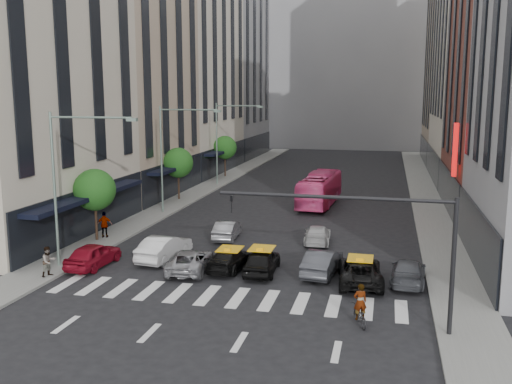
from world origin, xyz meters
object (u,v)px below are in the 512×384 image
Objects in this scene: car_red at (93,255)px; car_white_front at (164,248)px; streetlamp_near at (68,169)px; taxi_center at (262,261)px; pedestrian_far at (105,225)px; streetlamp_mid at (172,145)px; motorcycle at (360,315)px; bus at (320,189)px; taxi_left at (230,259)px; streetlamp_far at (225,133)px; pedestrian_near at (48,261)px.

car_red is 4.24m from car_white_front.
streetlamp_near is 7.43m from car_white_front.
pedestrian_far is at bearing -23.79° from taxi_center.
streetlamp_mid reaches higher than car_red.
taxi_center is 8.57m from motorcycle.
streetlamp_near is 16.00m from streetlamp_mid.
pedestrian_far is (-1.49, -9.32, -4.84)m from streetlamp_mid.
streetlamp_near reaches higher than motorcycle.
car_white_front is at bearing 73.52° from bus.
car_red is 0.41× the size of bus.
car_red is 2.49× the size of motorcycle.
taxi_left is at bearing 86.05° from bus.
bus is (10.79, 22.19, 0.73)m from car_red.
taxi_left is 2.30× the size of pedestrian_far.
streetlamp_near reaches higher than car_white_front.
streetlamp_near reaches higher than bus.
car_white_front is at bearing 132.82° from pedestrian_far.
pedestrian_far is at bearing -51.97° from motorcycle.
taxi_center reaches higher than motorcycle.
streetlamp_mid is 14.74m from car_white_front.
streetlamp_mid is at bearing -83.53° from car_red.
streetlamp_far is 32.63m from taxi_center.
car_white_front is 2.77× the size of pedestrian_near.
car_red is at bearing -4.73° from pedestrian_near.
car_red is at bearing 39.87° from car_white_front.
taxi_left is 11.51m from pedestrian_far.
streetlamp_mid is at bearing 21.38° from pedestrian_near.
taxi_left is 1.98m from taxi_center.
bus is at bearing -144.56° from pedestrian_far.
car_white_front reaches higher than motorcycle.
bus reaches higher than taxi_center.
pedestrian_far reaches higher than car_white_front.
bus is at bearing 62.74° from streetlamp_near.
car_red reaches higher than motorcycle.
pedestrian_near is at bearing 28.72° from taxi_left.
car_red is at bearing -86.44° from streetlamp_mid.
car_white_front is at bearing -51.75° from motorcycle.
streetlamp_near is 5.34× the size of pedestrian_near.
streetlamp_near is 0.86× the size of bus.
motorcycle is at bearing 164.83° from car_red.
streetlamp_far is 15.57m from bus.
pedestrian_far is at bearing 54.18° from bus.
streetlamp_near and streetlamp_mid have the same top height.
streetlamp_mid is 2.10× the size of car_red.
car_red is 2.35× the size of pedestrian_far.
motorcycle is at bearing -76.17° from pedestrian_near.
streetlamp_mid is 0.86× the size of bus.
car_red is 24.68m from bus.
pedestrian_far reaches higher than car_red.
pedestrian_near is at bearing -91.14° from streetlamp_mid.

